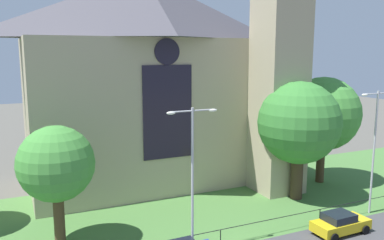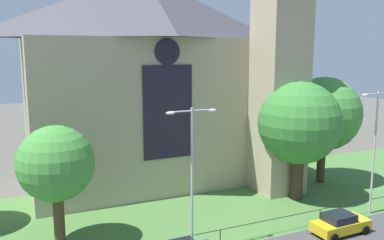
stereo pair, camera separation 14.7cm
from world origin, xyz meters
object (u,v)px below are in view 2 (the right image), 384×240
object	(u,v)px
church_building	(155,78)
tree_right_near	(299,123)
tree_right_far	(324,114)
parked_car_yellow	(340,223)
streetlamp_far	(375,139)
tree_left_near	(56,164)
streetlamp_near	(192,164)

from	to	relation	value
church_building	tree_right_near	size ratio (longest dim) A/B	2.51
church_building	tree_right_far	world-z (taller)	church_building
tree_right_near	parked_car_yellow	world-z (taller)	tree_right_near
tree_right_near	streetlamp_far	bearing A→B (deg)	-57.76
tree_left_near	parked_car_yellow	xyz separation A→B (m)	(18.39, -6.27, -4.87)
tree_left_near	streetlamp_far	world-z (taller)	streetlamp_far
tree_right_far	parked_car_yellow	size ratio (longest dim) A/B	2.47
church_building	tree_left_near	bearing A→B (deg)	-134.63
tree_left_near	streetlamp_far	size ratio (longest dim) A/B	0.83
tree_right_far	streetlamp_far	size ratio (longest dim) A/B	1.06
tree_left_near	streetlamp_near	bearing A→B (deg)	-30.26
church_building	tree_right_near	distance (m)	14.25
tree_right_far	streetlamp_near	world-z (taller)	tree_right_far
streetlamp_near	streetlamp_far	size ratio (longest dim) A/B	0.96
streetlamp_far	church_building	bearing A→B (deg)	130.16
tree_left_near	parked_car_yellow	world-z (taller)	tree_left_near
tree_right_far	streetlamp_near	xyz separation A→B (m)	(-17.54, -7.86, -0.93)
streetlamp_near	tree_left_near	bearing A→B (deg)	149.74
church_building	parked_car_yellow	world-z (taller)	church_building
streetlamp_far	tree_right_near	bearing A→B (deg)	122.24
tree_left_near	tree_right_near	xyz separation A→B (m)	(20.05, 0.67, 1.12)
church_building	tree_left_near	xyz separation A→B (m)	(-10.52, -10.66, -4.66)
church_building	streetlamp_near	distance (m)	16.00
streetlamp_far	parked_car_yellow	world-z (taller)	streetlamp_far
parked_car_yellow	tree_right_near	bearing A→B (deg)	75.51
church_building	streetlamp_far	xyz separation A→B (m)	(12.76, -15.12, -4.16)
tree_right_far	tree_right_near	size ratio (longest dim) A/B	1.01
tree_right_far	streetlamp_far	xyz separation A→B (m)	(-1.90, -7.86, -0.72)
tree_left_near	streetlamp_near	xyz separation A→B (m)	(7.64, -4.46, 0.29)
church_building	tree_left_near	world-z (taller)	church_building
streetlamp_far	parked_car_yellow	distance (m)	7.48
church_building	tree_right_far	size ratio (longest dim) A/B	2.49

